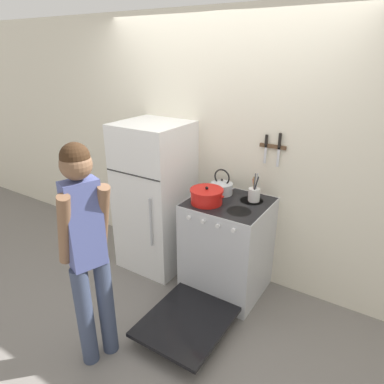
{
  "coord_description": "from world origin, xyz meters",
  "views": [
    {
      "loc": [
        1.52,
        -2.86,
        2.19
      ],
      "look_at": [
        0.0,
        -0.48,
        1.02
      ],
      "focal_mm": 32.0,
      "sensor_mm": 36.0,
      "label": 1
    }
  ],
  "objects_px": {
    "tea_kettle": "(222,187)",
    "utensil_jar": "(254,194)",
    "stove_range": "(225,249)",
    "refrigerator": "(155,197)",
    "dutch_oven_pot": "(207,196)",
    "person": "(87,248)"
  },
  "relations": [
    {
      "from": "refrigerator",
      "to": "stove_range",
      "type": "bearing_deg",
      "value": -3.26
    },
    {
      "from": "refrigerator",
      "to": "person",
      "type": "relative_size",
      "value": 0.92
    },
    {
      "from": "stove_range",
      "to": "utensil_jar",
      "type": "distance_m",
      "value": 0.59
    },
    {
      "from": "dutch_oven_pot",
      "to": "tea_kettle",
      "type": "distance_m",
      "value": 0.26
    },
    {
      "from": "dutch_oven_pot",
      "to": "refrigerator",
      "type": "bearing_deg",
      "value": 168.58
    },
    {
      "from": "stove_range",
      "to": "tea_kettle",
      "type": "relative_size",
      "value": 5.41
    },
    {
      "from": "dutch_oven_pot",
      "to": "stove_range",
      "type": "bearing_deg",
      "value": 30.14
    },
    {
      "from": "refrigerator",
      "to": "tea_kettle",
      "type": "distance_m",
      "value": 0.76
    },
    {
      "from": "refrigerator",
      "to": "tea_kettle",
      "type": "bearing_deg",
      "value": 9.65
    },
    {
      "from": "tea_kettle",
      "to": "person",
      "type": "bearing_deg",
      "value": -102.07
    },
    {
      "from": "utensil_jar",
      "to": "person",
      "type": "height_order",
      "value": "person"
    },
    {
      "from": "utensil_jar",
      "to": "person",
      "type": "bearing_deg",
      "value": -114.06
    },
    {
      "from": "refrigerator",
      "to": "utensil_jar",
      "type": "height_order",
      "value": "refrigerator"
    },
    {
      "from": "stove_range",
      "to": "dutch_oven_pot",
      "type": "height_order",
      "value": "dutch_oven_pot"
    },
    {
      "from": "person",
      "to": "dutch_oven_pot",
      "type": "bearing_deg",
      "value": 5.3
    },
    {
      "from": "utensil_jar",
      "to": "stove_range",
      "type": "bearing_deg",
      "value": -135.1
    },
    {
      "from": "dutch_oven_pot",
      "to": "tea_kettle",
      "type": "xyz_separation_m",
      "value": [
        0.01,
        0.26,
        0.0
      ]
    },
    {
      "from": "refrigerator",
      "to": "utensil_jar",
      "type": "xyz_separation_m",
      "value": [
        1.03,
        0.13,
        0.23
      ]
    },
    {
      "from": "refrigerator",
      "to": "stove_range",
      "type": "height_order",
      "value": "refrigerator"
    },
    {
      "from": "tea_kettle",
      "to": "utensil_jar",
      "type": "distance_m",
      "value": 0.32
    },
    {
      "from": "person",
      "to": "tea_kettle",
      "type": "bearing_deg",
      "value": 7.42
    },
    {
      "from": "refrigerator",
      "to": "person",
      "type": "distance_m",
      "value": 1.33
    }
  ]
}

